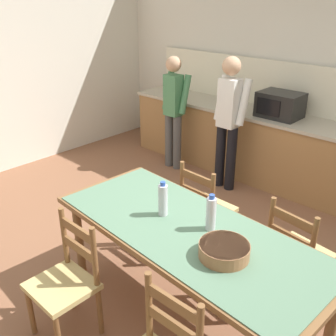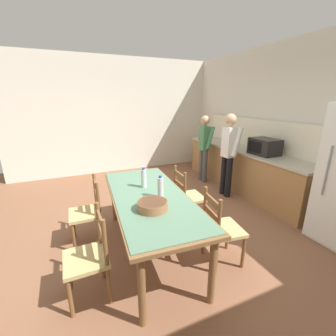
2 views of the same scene
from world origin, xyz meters
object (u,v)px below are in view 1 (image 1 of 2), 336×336
bottle_off_centre (211,213)px  serving_bowl (224,250)px  person_at_counter (229,118)px  microwave (280,105)px  bottle_near_centre (163,200)px  chair_side_near_left (66,282)px  chair_side_far_left (205,209)px  dining_table (188,238)px  chair_side_far_right (297,255)px  person_at_sink (174,107)px

bottle_off_centre → serving_bowl: bottle_off_centre is taller
bottle_off_centre → person_at_counter: size_ratio=0.17×
serving_bowl → microwave: bearing=112.0°
bottle_near_centre → bottle_off_centre: (0.37, 0.09, 0.00)m
bottle_near_centre → serving_bowl: bearing=-9.5°
microwave → person_at_counter: 0.65m
bottle_off_centre → person_at_counter: person_at_counter is taller
chair_side_near_left → chair_side_far_left: bearing=86.7°
dining_table → chair_side_far_right: (0.51, 0.70, -0.26)m
serving_bowl → chair_side_far_left: chair_side_far_left is taller
microwave → dining_table: 2.62m
bottle_off_centre → person_at_sink: bearing=137.4°
dining_table → bottle_off_centre: size_ratio=7.97×
bottle_near_centre → chair_side_near_left: bearing=-109.9°
bottle_near_centre → serving_bowl: (0.63, -0.10, -0.07)m
microwave → chair_side_far_left: 1.86m
dining_table → person_at_counter: bearing=118.1°
chair_side_far_right → bottle_near_centre: bearing=49.4°
chair_side_far_right → person_at_counter: size_ratio=0.56×
serving_bowl → chair_side_far_right: 0.89m
person_at_sink → person_at_counter: 0.90m
serving_bowl → person_at_counter: person_at_counter is taller
serving_bowl → person_at_sink: 3.12m
microwave → chair_side_near_left: microwave is taller
chair_side_far_left → person_at_counter: size_ratio=0.56×
person_at_counter → serving_bowl: bearing=-145.5°
chair_side_near_left → person_at_sink: size_ratio=0.59×
person_at_sink → person_at_counter: person_at_counter is taller
dining_table → bottle_off_centre: (0.11, 0.10, 0.20)m
chair_side_far_left → chair_side_near_left: bearing=88.8°
chair_side_near_left → person_at_sink: (-1.44, 2.70, 0.42)m
microwave → person_at_counter: (-0.38, -0.52, -0.12)m
bottle_near_centre → chair_side_far_left: 0.89m
microwave → chair_side_near_left: size_ratio=0.55×
chair_side_far_left → chair_side_far_right: bearing=178.9°
bottle_off_centre → person_at_sink: 2.81m
chair_side_near_left → microwave: bearing=93.3°
bottle_near_centre → microwave: bearing=99.6°
microwave → bottle_off_centre: 2.53m
serving_bowl → person_at_counter: (-1.42, 2.07, 0.08)m
chair_side_far_left → person_at_sink: size_ratio=0.59×
chair_side_far_right → bottle_off_centre: bearing=64.1°
person_at_counter → dining_table: bearing=-151.9°
serving_bowl → bottle_off_centre: bearing=142.9°
serving_bowl → chair_side_far_left: 1.22m
dining_table → chair_side_far_left: size_ratio=2.37×
bottle_near_centre → bottle_off_centre: 0.38m
person_at_counter → bottle_near_centre: bearing=-158.0°
dining_table → person_at_counter: 2.26m
chair_side_near_left → person_at_sink: bearing=118.5°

